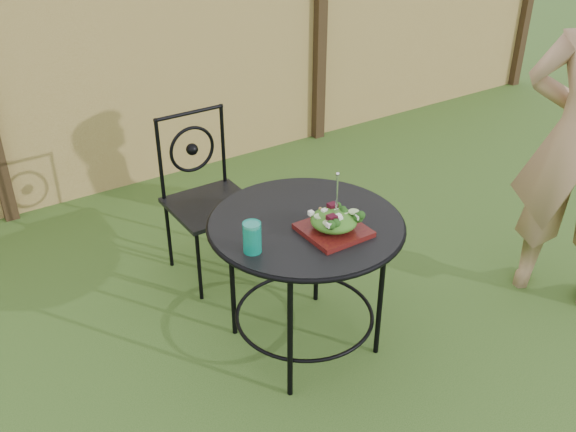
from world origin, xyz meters
name	(u,v)px	position (x,y,z in m)	size (l,w,h in m)	color
ground	(354,316)	(0.00, 0.00, 0.00)	(60.00, 60.00, 0.00)	#234315
fence	(170,51)	(0.00, 2.19, 0.95)	(8.00, 0.12, 1.90)	tan
patio_table	(306,247)	(-0.35, -0.02, 0.59)	(0.92, 0.92, 0.72)	black
patio_chair	(207,193)	(-0.42, 0.86, 0.50)	(0.46, 0.46, 0.95)	black
salad_plate	(334,230)	(-0.30, -0.17, 0.74)	(0.27, 0.27, 0.02)	#3D080E
salad	(334,220)	(-0.30, -0.17, 0.79)	(0.21, 0.21, 0.08)	#235614
fork	(337,194)	(-0.29, -0.17, 0.92)	(0.01, 0.01, 0.18)	silver
drinking_glass	(252,237)	(-0.68, -0.10, 0.79)	(0.08, 0.08, 0.14)	#0C8C74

